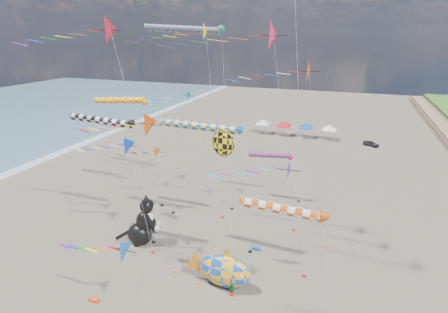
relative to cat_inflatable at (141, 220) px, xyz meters
name	(u,v)px	position (x,y,z in m)	size (l,w,h in m)	color
delta_kite_0	(186,34)	(2.28, 8.39, 19.30)	(12.55, 2.17, 23.61)	yellow
delta_kite_1	(117,151)	(-1.21, -1.29, 8.35)	(9.02, 2.18, 12.57)	#0838D2
delta_kite_2	(149,156)	(-3.06, 7.30, 4.76)	(8.12, 1.89, 8.88)	#F24D01
delta_kite_4	(111,263)	(6.10, -12.57, 4.69)	(9.96, 1.96, 8.83)	blue
delta_kite_5	(263,37)	(11.03, 8.34, 19.08)	(16.44, 3.15, 23.74)	#E51F4E
delta_kite_6	(289,180)	(16.87, -6.86, 10.13)	(8.96, 1.69, 14.22)	#6C1F87
delta_kite_7	(142,128)	(3.89, -4.24, 11.86)	(11.52, 2.46, 16.18)	#D7480A
delta_kite_8	(110,33)	(1.06, -3.38, 19.41)	(13.55, 2.37, 23.78)	red
delta_kite_9	(186,97)	(-1.64, 15.74, 10.97)	(10.41, 1.73, 15.09)	#14D3E3
delta_kite_10	(298,72)	(15.07, 6.18, 15.86)	(11.31, 2.32, 20.16)	#DE410F
windsock_0	(202,127)	(6.57, 2.34, 10.62)	(10.18, 0.85, 13.94)	blue
windsock_1	(185,30)	(0.86, 10.91, 19.82)	(11.76, 0.88, 23.18)	#177F3F
windsock_2	(123,101)	(-7.15, 8.62, 11.27)	(9.05, 0.83, 14.60)	orange
windsock_3	(272,156)	(10.97, 16.09, 3.54)	(7.45, 0.73, 6.80)	red
windsock_4	(105,121)	(-3.64, 0.42, 10.78)	(9.08, 0.79, 14.09)	black
windsock_5	(286,211)	(16.81, -6.91, 7.80)	(7.52, 0.75, 11.09)	#C8480E
angelfish_kite	(221,144)	(9.42, 0.08, 9.79)	(3.74, 3.02, 14.06)	yellow
cat_inflatable	(141,220)	(0.00, 0.00, 0.00)	(4.22, 2.11, 5.70)	black
fish_inflatable	(224,270)	(11.00, -3.54, -1.15)	(6.58, 2.14, 4.24)	blue
person_adult	(229,273)	(11.16, -2.63, -2.09)	(0.56, 0.37, 1.53)	gray
child_green	(232,289)	(12.07, -4.37, -2.24)	(0.59, 0.46, 1.22)	#187A21
child_blue	(222,258)	(9.59, -0.32, -2.37)	(0.57, 0.24, 0.96)	blue
kite_bag_0	(94,300)	(0.93, -9.32, -2.70)	(0.90, 0.44, 0.30)	#EA4310
kite_bag_1	(256,248)	(12.35, 3.06, -2.70)	(0.90, 0.44, 0.30)	#1245BA
kite_bag_3	(225,270)	(10.38, -1.56, -2.70)	(0.90, 0.44, 0.30)	black
tent_row	(295,123)	(9.15, 48.99, 0.30)	(19.20, 4.20, 3.80)	silver
parked_car	(371,144)	(25.42, 46.99, -2.30)	(1.30, 3.24, 1.10)	#26262D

